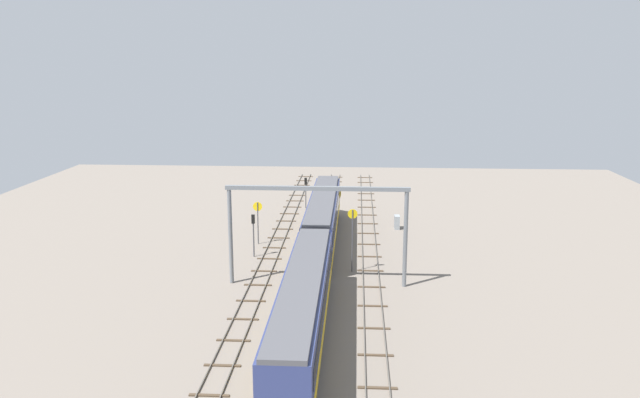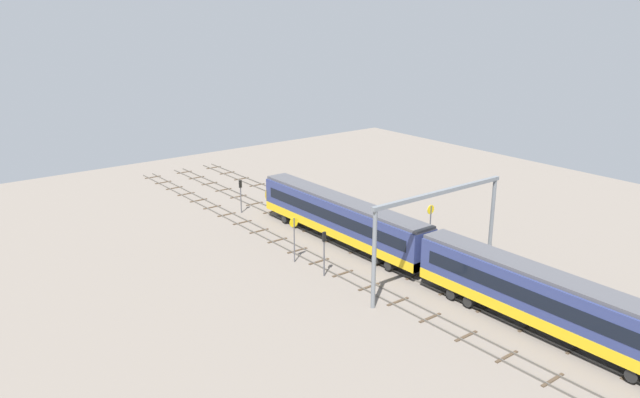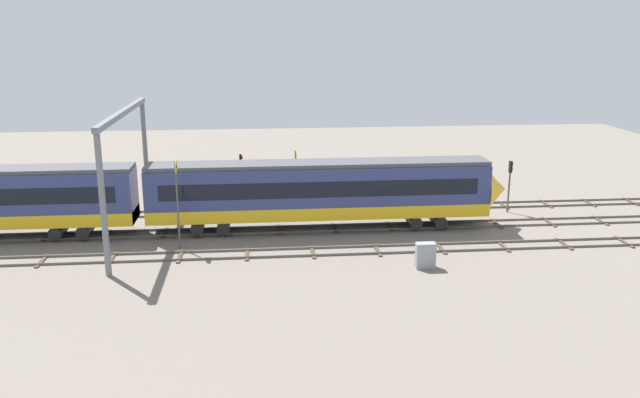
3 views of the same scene
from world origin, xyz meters
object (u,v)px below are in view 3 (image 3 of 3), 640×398
overhead_gantry (125,145)px  speed_sign_mid_trackside (177,193)px  train (150,198)px  signal_light_trackside_approach (241,173)px  speed_sign_near_foreground (296,168)px  signal_light_trackside_departure (510,179)px  relay_cabinet (425,255)px

overhead_gantry → speed_sign_mid_trackside: bearing=-39.6°
speed_sign_mid_trackside → train: bearing=125.4°
speed_sign_mid_trackside → signal_light_trackside_approach: 10.58m
train → speed_sign_near_foreground: train is taller
speed_sign_mid_trackside → overhead_gantry: bearing=140.4°
speed_sign_mid_trackside → signal_light_trackside_approach: size_ratio=1.38×
overhead_gantry → speed_sign_near_foreground: 14.22m
speed_sign_near_foreground → signal_light_trackside_departure: (16.41, -3.75, -0.35)m
train → signal_light_trackside_departure: size_ratio=12.36×
train → speed_sign_mid_trackside: (2.29, -3.22, 1.11)m
speed_sign_near_foreground → signal_light_trackside_approach: bearing=-176.7°
train → relay_cabinet: size_ratio=32.02×
speed_sign_near_foreground → relay_cabinet: 16.76m
overhead_gantry → train: bearing=9.5°
signal_light_trackside_approach → speed_sign_near_foreground: bearing=3.3°
train → signal_light_trackside_approach: 9.02m
speed_sign_near_foreground → signal_light_trackside_departure: speed_sign_near_foreground is taller
train → signal_light_trackside_approach: train is taller
speed_sign_mid_trackside → speed_sign_near_foreground: bearing=50.6°
signal_light_trackside_approach → relay_cabinet: signal_light_trackside_approach is taller
overhead_gantry → relay_cabinet: bearing=-23.2°
signal_light_trackside_departure → train: bearing=-173.5°
signal_light_trackside_approach → overhead_gantry: bearing=-137.8°
signal_light_trackside_approach → relay_cabinet: size_ratio=2.74×
train → relay_cabinet: bearing=-25.4°
speed_sign_near_foreground → signal_light_trackside_departure: size_ratio=1.12×
overhead_gantry → relay_cabinet: size_ratio=9.96×
relay_cabinet → speed_sign_mid_trackside: bearing=161.5°
speed_sign_mid_trackside → relay_cabinet: speed_sign_mid_trackside is taller
signal_light_trackside_approach → signal_light_trackside_departure: signal_light_trackside_approach is taller
train → overhead_gantry: 3.98m
speed_sign_near_foreground → relay_cabinet: size_ratio=2.90×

